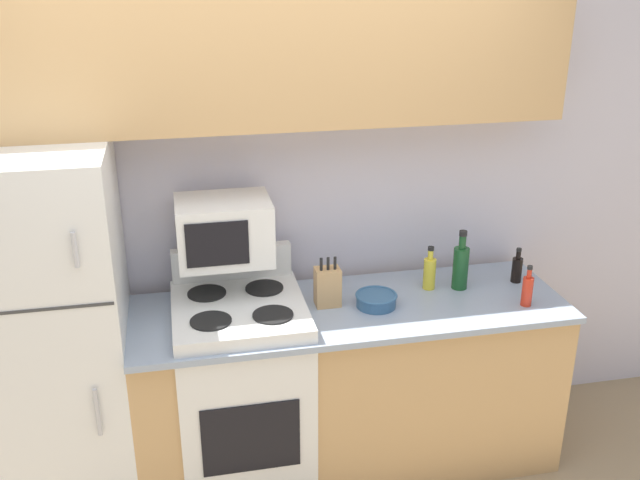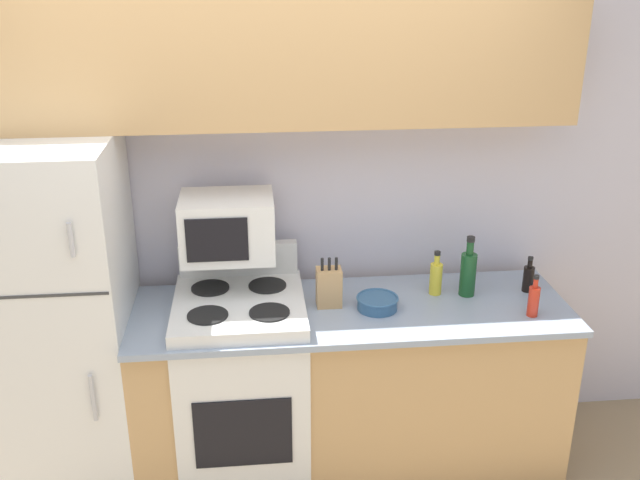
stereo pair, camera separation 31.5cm
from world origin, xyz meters
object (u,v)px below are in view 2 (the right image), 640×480
refrigerator (54,324)px  bottle_wine_green (468,272)px  stove (243,386)px  bottle_soy_sauce (528,278)px  microwave (227,227)px  bowl (377,302)px  knife_block (329,287)px  bottle_cooking_spray (436,277)px  bottle_hot_sauce (534,300)px

refrigerator → bottle_wine_green: size_ratio=5.69×
stove → bottle_wine_green: bearing=3.9°
bottle_wine_green → stove: bearing=-176.1°
stove → bottle_soy_sauce: 1.48m
microwave → bowl: (0.68, -0.17, -0.34)m
stove → microwave: microwave is taller
knife_block → bottle_cooking_spray: size_ratio=1.10×
bottle_wine_green → bottle_soy_sauce: bearing=1.7°
knife_block → bottle_hot_sauce: size_ratio=1.21×
knife_block → refrigerator: bearing=179.7°
stove → refrigerator: bearing=177.5°
knife_block → stove: bearing=-175.7°
bowl → bottle_wine_green: (0.45, 0.10, 0.08)m
bottle_soy_sauce → microwave: bearing=177.7°
stove → bottle_cooking_spray: (0.94, 0.10, 0.49)m
refrigerator → knife_block: refrigerator is taller
knife_block → bottle_cooking_spray: bearing=7.5°
bowl → bottle_hot_sauce: size_ratio=0.99×
microwave → bottle_hot_sauce: 1.43m
bottle_hot_sauce → bottle_cooking_spray: 0.47m
microwave → bottle_soy_sauce: microwave is taller
bowl → microwave: bearing=165.8°
bowl → bottle_soy_sauce: bearing=8.5°
knife_block → bottle_wine_green: (0.67, 0.04, 0.02)m
refrigerator → bottle_wine_green: 1.94m
bottle_wine_green → bottle_soy_sauce: 0.31m
refrigerator → stove: 0.92m
knife_block → microwave: bearing=166.6°
bottle_soy_sauce → refrigerator: bearing=-178.8°
refrigerator → bowl: (1.48, -0.07, 0.07)m
stove → bottle_cooking_spray: stove is taller
stove → bottle_soy_sauce: stove is taller
refrigerator → bottle_cooking_spray: bearing=2.1°
refrigerator → bowl: refrigerator is taller
microwave → knife_block: size_ratio=1.74×
bottle_cooking_spray → bottle_hot_sauce: bearing=-35.0°
bowl → bottle_cooking_spray: bearing=23.2°
knife_block → bottle_hot_sauce: knife_block is taller
bowl → bottle_cooking_spray: size_ratio=0.90×
bottle_soy_sauce → bottle_wine_green: bearing=-178.3°
bottle_cooking_spray → bottle_soy_sauce: 0.46m
bottle_cooking_spray → bowl: bearing=-156.8°
knife_block → bottle_wine_green: size_ratio=0.81×
knife_block → bottle_hot_sauce: bearing=-12.3°
microwave → knife_block: microwave is taller
knife_block → bottle_cooking_spray: knife_block is taller
refrigerator → bottle_wine_green: (1.93, 0.04, 0.16)m
stove → bottle_hot_sauce: bearing=-7.2°
microwave → knife_block: 0.54m
bottle_wine_green → bowl: bearing=-167.0°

